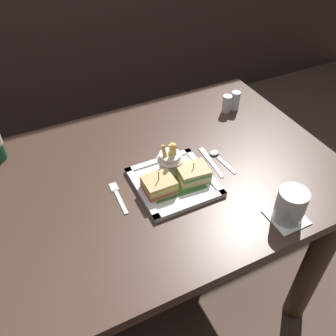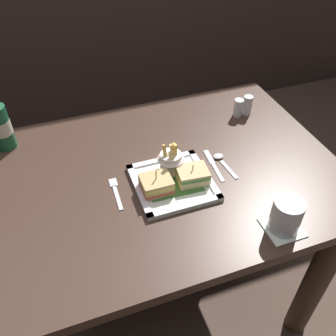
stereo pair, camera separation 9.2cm
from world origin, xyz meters
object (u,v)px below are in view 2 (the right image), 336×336
at_px(dining_table, 164,207).
at_px(water_glass, 286,217).
at_px(beer_bottle, 0,124).
at_px(sandwich_half_right, 192,175).
at_px(fries_cup, 171,159).
at_px(sandwich_half_left, 156,184).
at_px(salt_shaker, 238,109).
at_px(square_plate, 173,183).
at_px(spoon, 221,160).
at_px(fork, 116,191).
at_px(knife, 213,164).
at_px(pepper_shaker, 247,106).

xyz_separation_m(dining_table, water_glass, (0.23, -0.33, 0.22)).
bearing_deg(beer_bottle, dining_table, -32.94).
distance_m(sandwich_half_right, fries_cup, 0.08).
bearing_deg(sandwich_half_left, dining_table, 58.69).
bearing_deg(fries_cup, salt_shaker, 31.86).
bearing_deg(sandwich_half_right, dining_table, 127.80).
relative_size(beer_bottle, salt_shaker, 3.53).
bearing_deg(water_glass, beer_bottle, 137.81).
bearing_deg(square_plate, spoon, 14.45).
xyz_separation_m(beer_bottle, fork, (0.30, -0.34, -0.09)).
relative_size(knife, spoon, 1.27).
distance_m(water_glass, knife, 0.32).
bearing_deg(fork, sandwich_half_right, -10.85).
bearing_deg(knife, salt_shaker, 47.44).
relative_size(square_plate, pepper_shaker, 3.09).
height_order(fork, pepper_shaker, pepper_shaker).
distance_m(fork, knife, 0.33).
relative_size(beer_bottle, pepper_shaker, 3.23).
bearing_deg(beer_bottle, fries_cup, -33.31).
relative_size(sandwich_half_right, fries_cup, 0.86).
height_order(dining_table, spoon, spoon).
height_order(beer_bottle, fork, beer_bottle).
relative_size(beer_bottle, knife, 1.54).
distance_m(square_plate, water_glass, 0.35).
height_order(dining_table, water_glass, water_glass).
distance_m(water_glass, salt_shaker, 0.55).
relative_size(dining_table, square_plate, 4.84).
bearing_deg(square_plate, pepper_shaker, 33.84).
height_order(beer_bottle, salt_shaker, beer_bottle).
distance_m(dining_table, knife, 0.24).
distance_m(spoon, pepper_shaker, 0.31).
bearing_deg(spoon, dining_table, 174.36).
xyz_separation_m(sandwich_half_left, sandwich_half_right, (0.12, 0.00, -0.00)).
distance_m(sandwich_half_left, fries_cup, 0.10).
xyz_separation_m(fries_cup, pepper_shaker, (0.39, 0.22, -0.02)).
xyz_separation_m(dining_table, sandwich_half_left, (-0.05, -0.08, 0.21)).
relative_size(square_plate, water_glass, 2.36).
distance_m(dining_table, spoon, 0.26).
distance_m(sandwich_half_left, beer_bottle, 0.57).
distance_m(dining_table, sandwich_half_right, 0.23).
height_order(water_glass, pepper_shaker, water_glass).
bearing_deg(square_plate, water_glass, -49.52).
xyz_separation_m(square_plate, water_glass, (0.22, -0.26, 0.04)).
height_order(fries_cup, knife, fries_cup).
distance_m(beer_bottle, water_glass, 0.94).
bearing_deg(sandwich_half_right, square_plate, 164.95).
height_order(sandwich_half_left, knife, sandwich_half_left).
xyz_separation_m(dining_table, salt_shaker, (0.37, 0.20, 0.20)).
height_order(water_glass, fork, water_glass).
xyz_separation_m(sandwich_half_right, knife, (0.10, 0.06, -0.03)).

